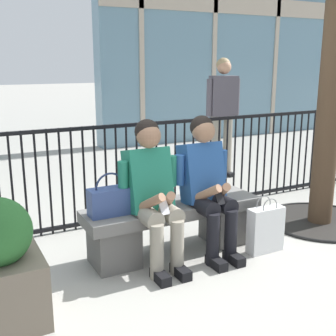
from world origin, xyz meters
TOP-DOWN VIEW (x-y plane):
  - ground_plane at (0.00, 0.00)m, footprint 60.00×60.00m
  - stone_bench at (0.00, 0.00)m, footprint 1.60×0.44m
  - seated_person_with_phone at (-0.26, -0.13)m, footprint 0.52×0.66m
  - seated_person_companion at (0.26, -0.13)m, footprint 0.52×0.66m
  - handbag_on_bench at (-0.58, -0.01)m, footprint 0.36×0.15m
  - shopping_bag at (0.73, -0.38)m, footprint 0.34×0.12m
  - bystander_at_railing at (1.87, 1.99)m, footprint 0.55×0.31m
  - plaza_railing at (-0.00, 0.92)m, footprint 8.41×0.04m

SIDE VIEW (x-z plane):
  - ground_plane at x=0.00m, z-range 0.00..0.00m
  - shopping_bag at x=0.73m, z-range -0.04..0.47m
  - stone_bench at x=0.00m, z-range 0.05..0.50m
  - plaza_railing at x=0.00m, z-range 0.01..1.05m
  - handbag_on_bench at x=-0.58m, z-range 0.39..0.75m
  - seated_person_with_phone at x=-0.26m, z-range 0.04..1.26m
  - seated_person_companion at x=0.26m, z-range 0.04..1.26m
  - bystander_at_railing at x=1.87m, z-range 0.15..1.86m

